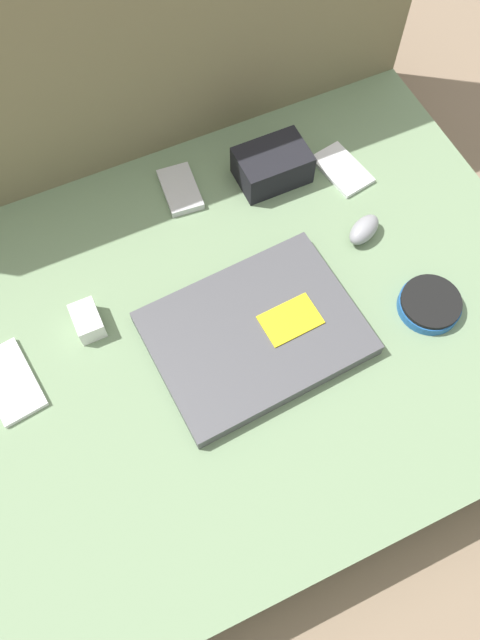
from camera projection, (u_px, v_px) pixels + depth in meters
ground_plane at (240, 362)px, 1.14m from camera, size 8.00×8.00×0.00m
couch_seat at (240, 345)px, 1.07m from camera, size 1.04×0.78×0.15m
couch_backrest at (120, 55)px, 1.06m from camera, size 1.04×0.20×0.60m
laptop at (255, 333)px, 0.98m from camera, size 0.33×0.26×0.03m
computer_mouse at (364, 230)px, 1.06m from camera, size 0.08×0.06×0.04m
speaker_puck at (430, 304)px, 1.00m from camera, size 0.10×0.10×0.03m
phone_silver at (10, 382)px, 0.95m from camera, size 0.09×0.14×0.01m
phone_black at (342, 169)px, 1.13m from camera, size 0.08×0.12×0.01m
phone_small at (180, 189)px, 1.11m from camera, size 0.07×0.11×0.01m
camera_pouch at (272, 165)px, 1.10m from camera, size 0.13×0.09×0.06m
charger_brick at (88, 321)px, 0.98m from camera, size 0.04×0.06×0.04m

